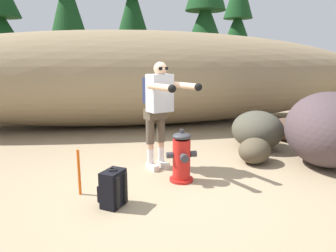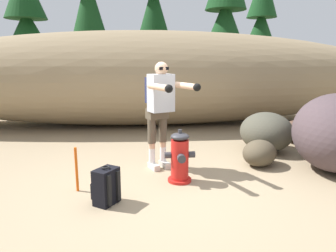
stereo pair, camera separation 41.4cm
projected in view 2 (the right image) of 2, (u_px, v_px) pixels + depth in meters
name	position (u px, v px, depth m)	size (l,w,h in m)	color
ground_plane	(166.00, 187.00, 4.33)	(56.00, 56.00, 0.04)	#998466
dirt_embankment	(151.00, 78.00, 8.36)	(14.00, 3.20, 2.46)	#897556
fire_hydrant	(180.00, 158.00, 4.43)	(0.43, 0.39, 0.76)	red
utility_worker	(160.00, 103.00, 4.78)	(0.75, 1.04, 1.68)	beige
spare_backpack	(106.00, 186.00, 3.76)	(0.36, 0.36, 0.47)	black
boulder_mid	(266.00, 132.00, 5.94)	(1.05, 0.97, 0.75)	#484639
boulder_small	(303.00, 131.00, 6.58)	(0.84, 0.87, 0.48)	#4D362A
boulder_outlier	(259.00, 153.00, 5.13)	(0.65, 0.52, 0.43)	#4C4231
pine_tree_far_left	(27.00, 28.00, 14.12)	(2.84, 2.84, 5.87)	#47331E
pine_tree_left	(88.00, 4.00, 11.55)	(2.01, 2.01, 7.23)	#47331E
pine_tree_center	(154.00, 7.00, 14.23)	(2.14, 2.14, 7.55)	#47331E
pine_tree_right	(225.00, 22.00, 12.19)	(2.46, 2.46, 6.15)	#47331E
pine_tree_far_right	(261.00, 26.00, 15.58)	(2.27, 2.27, 6.17)	#47331E
survey_stake	(77.00, 169.00, 4.10)	(0.04, 0.04, 0.60)	#E55914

